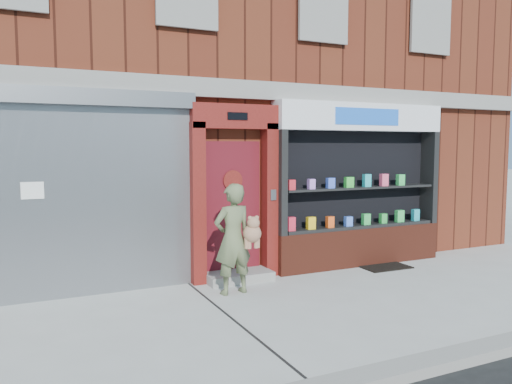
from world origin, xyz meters
TOP-DOWN VIEW (x-y plane):
  - ground at (0.00, 0.00)m, footprint 80.00×80.00m
  - curb at (0.00, -2.15)m, footprint 60.00×0.30m
  - building at (-0.00, 5.99)m, footprint 12.00×8.16m
  - shutter_bay at (-3.00, 1.93)m, footprint 3.10×0.30m
  - red_door_bay at (-0.75, 1.86)m, footprint 1.52×0.58m
  - pharmacy_bay at (1.75, 1.81)m, footprint 3.50×0.41m
  - woman at (-1.09, 1.07)m, footprint 0.74×0.46m
  - doormat at (2.05, 1.42)m, footprint 0.90×0.64m

SIDE VIEW (x-z plane):
  - ground at x=0.00m, z-range 0.00..0.00m
  - doormat at x=2.05m, z-range 0.00..0.02m
  - curb at x=0.00m, z-range 0.00..0.12m
  - woman at x=-1.09m, z-range 0.01..1.68m
  - pharmacy_bay at x=1.75m, z-range -0.13..2.87m
  - red_door_bay at x=-0.75m, z-range 0.01..2.91m
  - shutter_bay at x=-3.00m, z-range 0.20..3.24m
  - building at x=0.00m, z-range 0.00..8.00m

